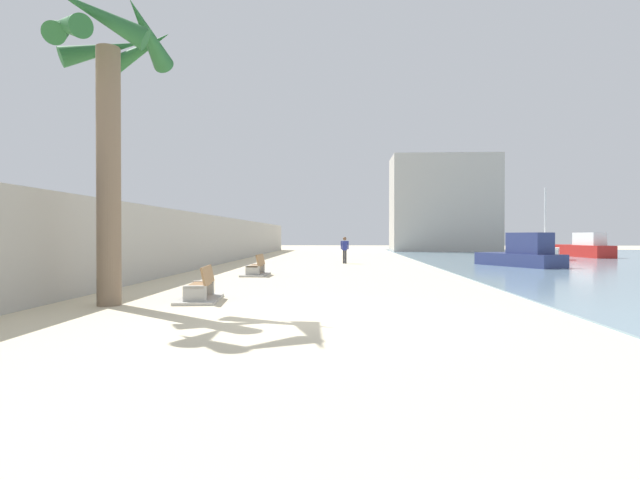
% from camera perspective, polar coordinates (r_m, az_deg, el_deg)
% --- Properties ---
extents(ground_plane, '(120.00, 120.00, 0.00)m').
position_cam_1_polar(ground_plane, '(29.06, 1.27, -3.09)').
color(ground_plane, beige).
extents(seawall, '(0.80, 64.00, 3.06)m').
position_cam_1_polar(seawall, '(30.15, -13.12, -0.06)').
color(seawall, '#ADAAA3').
rests_on(seawall, ground).
extents(palm_tree, '(3.33, 3.59, 8.04)m').
position_cam_1_polar(palm_tree, '(14.44, -23.82, 16.09)').
color(palm_tree, '#7A6651').
rests_on(palm_tree, ground).
extents(bench_near, '(1.34, 2.22, 0.98)m').
position_cam_1_polar(bench_near, '(14.17, -13.85, -5.98)').
color(bench_near, '#ADAAA3').
rests_on(bench_near, ground).
extents(bench_far, '(1.11, 2.11, 0.98)m').
position_cam_1_polar(bench_far, '(22.53, -7.50, -3.55)').
color(bench_far, '#ADAAA3').
rests_on(bench_far, ground).
extents(person_walking, '(0.53, 0.23, 1.74)m').
position_cam_1_polar(person_walking, '(31.85, 2.91, -0.93)').
color(person_walking, '#333338').
rests_on(person_walking, ground).
extents(boat_outer, '(2.48, 6.58, 2.03)m').
position_cam_1_polar(boat_outer, '(46.33, 28.52, -0.83)').
color(boat_outer, red).
rests_on(boat_outer, water_bay).
extents(boat_nearest, '(4.17, 5.48, 1.96)m').
position_cam_1_polar(boat_nearest, '(30.64, 22.64, -1.55)').
color(boat_nearest, navy).
rests_on(boat_nearest, water_bay).
extents(boat_far_right, '(4.45, 6.74, 5.48)m').
position_cam_1_polar(boat_far_right, '(40.65, 24.84, -1.08)').
color(boat_far_right, white).
rests_on(boat_far_right, water_bay).
extents(harbor_building, '(12.00, 6.00, 10.97)m').
position_cam_1_polar(harbor_building, '(58.27, 14.28, 4.12)').
color(harbor_building, '#ADAAA3').
rests_on(harbor_building, ground).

